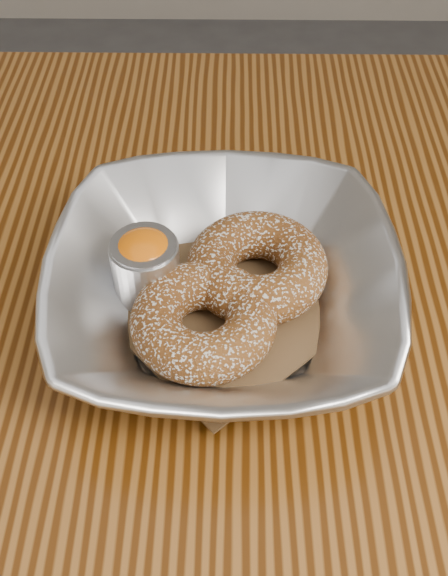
{
  "coord_description": "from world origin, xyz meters",
  "views": [
    {
      "loc": [
        0.05,
        -0.29,
        1.13
      ],
      "look_at": [
        0.05,
        0.02,
        0.78
      ],
      "focal_mm": 42.0,
      "sensor_mm": 36.0,
      "label": 1
    }
  ],
  "objects_px": {
    "donut_front": "(204,320)",
    "ramekin": "(146,265)",
    "donut_back": "(257,266)",
    "table": "(163,416)",
    "serving_bowl": "(224,288)"
  },
  "relations": [
    {
      "from": "donut_front",
      "to": "ramekin",
      "type": "distance_m",
      "value": 0.06
    },
    {
      "from": "donut_back",
      "to": "donut_front",
      "type": "xyz_separation_m",
      "value": [
        -0.04,
        -0.05,
        -0.0
      ]
    },
    {
      "from": "table",
      "to": "donut_back",
      "type": "relative_size",
      "value": 11.79
    },
    {
      "from": "table",
      "to": "donut_back",
      "type": "distance_m",
      "value": 0.15
    },
    {
      "from": "serving_bowl",
      "to": "donut_front",
      "type": "height_order",
      "value": "serving_bowl"
    },
    {
      "from": "table",
      "to": "donut_back",
      "type": "bearing_deg",
      "value": 33.5
    },
    {
      "from": "table",
      "to": "serving_bowl",
      "type": "distance_m",
      "value": 0.14
    },
    {
      "from": "serving_bowl",
      "to": "donut_back",
      "type": "height_order",
      "value": "serving_bowl"
    },
    {
      "from": "table",
      "to": "ramekin",
      "type": "relative_size",
      "value": 22.39
    },
    {
      "from": "donut_back",
      "to": "donut_front",
      "type": "height_order",
      "value": "same"
    },
    {
      "from": "donut_back",
      "to": "ramekin",
      "type": "distance_m",
      "value": 0.08
    },
    {
      "from": "table",
      "to": "serving_bowl",
      "type": "xyz_separation_m",
      "value": [
        0.05,
        0.02,
        0.13
      ]
    },
    {
      "from": "table",
      "to": "donut_back",
      "type": "xyz_separation_m",
      "value": [
        0.07,
        0.05,
        0.13
      ]
    },
    {
      "from": "donut_front",
      "to": "ramekin",
      "type": "bearing_deg",
      "value": 134.37
    },
    {
      "from": "serving_bowl",
      "to": "ramekin",
      "type": "relative_size",
      "value": 4.52
    }
  ]
}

